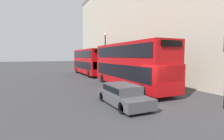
# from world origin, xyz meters

# --- Properties ---
(ground_plane) EXTENTS (200.00, 200.00, 0.00)m
(ground_plane) POSITION_xyz_m (0.00, 0.00, 0.00)
(ground_plane) COLOR #38383A
(bus_leading) EXTENTS (2.59, 11.27, 4.29)m
(bus_leading) POSITION_xyz_m (1.60, 5.17, 2.37)
(bus_leading) COLOR #B20C0F
(bus_leading) RESTS_ON ground
(bus_second_in_queue) EXTENTS (2.59, 10.92, 4.15)m
(bus_second_in_queue) POSITION_xyz_m (1.60, 18.36, 2.30)
(bus_second_in_queue) COLOR #B20C0F
(bus_second_in_queue) RESTS_ON ground
(car_dark_sedan) EXTENTS (1.82, 4.54, 1.31)m
(car_dark_sedan) POSITION_xyz_m (-1.80, 0.16, 0.70)
(car_dark_sedan) COLOR #47474C
(car_dark_sedan) RESTS_ON ground
(street_lamp) EXTENTS (0.44, 0.44, 6.74)m
(street_lamp) POSITION_xyz_m (3.76, 16.51, 4.14)
(street_lamp) COLOR black
(street_lamp) RESTS_ON ground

